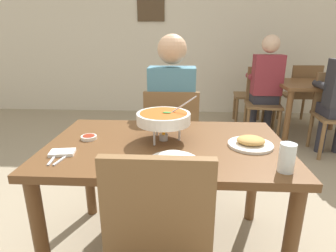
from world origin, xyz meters
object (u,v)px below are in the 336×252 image
Objects in this scene: chair_bg_middle at (262,98)px; patron_bg_middle at (266,80)px; dining_table_main at (167,160)px; appetizer_plate at (251,143)px; drink_glass at (287,159)px; sauce_dish at (89,137)px; chair_bg_right at (256,91)px; chair_bg_corner at (301,92)px; chair_bg_left at (335,109)px; curry_bowl at (164,118)px; dining_table_far at (316,93)px; diner_main at (172,107)px; rice_plate at (174,159)px; chair_diner_main at (172,136)px.

patron_bg_middle reaches higher than chair_bg_middle.
chair_bg_middle is (1.14, 2.24, -0.11)m from dining_table_main.
drink_glass is at bearing -73.28° from appetizer_plate.
sauce_dish is 0.69× the size of drink_glass.
chair_bg_corner is (0.64, -0.03, 0.00)m from chair_bg_right.
chair_bg_left is (2.25, 1.66, -0.23)m from sauce_dish.
chair_bg_left reaches higher than dining_table_main.
curry_bowl is at bearing -124.73° from chair_bg_corner.
patron_bg_middle reaches higher than dining_table_far.
drink_glass is at bearing -62.55° from diner_main.
sauce_dish is 0.10× the size of chair_bg_left.
diner_main is 1.00× the size of patron_bg_middle.
rice_plate is at bearing -125.70° from dining_table_far.
drink_glass is at bearing -101.87° from chair_bg_right.
appetizer_plate reaches higher than dining_table_far.
sauce_dish is at bearing -124.01° from chair_diner_main.
chair_bg_left reaches higher than appetizer_plate.
chair_bg_right is at bearing 65.99° from curry_bowl.
diner_main is 0.70m from curry_bowl.
chair_bg_right is (-0.60, 0.58, -0.09)m from dining_table_far.
appetizer_plate is at bearing -3.49° from sauce_dish.
chair_bg_right is at bearing 176.95° from chair_bg_corner.
chair_bg_right is 1.00× the size of chair_bg_corner.
chair_bg_corner reaches higher than rice_plate.
chair_bg_left is 1.21m from chair_bg_right.
curry_bowl is at bearing 172.35° from appetizer_plate.
rice_plate is 0.27× the size of chair_bg_right.
rice_plate reaches higher than sauce_dish.
diner_main reaches higher than dining_table_main.
appetizer_plate is 0.30m from drink_glass.
diner_main is 1.46× the size of chair_bg_left.
chair_bg_right is (1.13, 2.99, -0.24)m from rice_plate.
diner_main is at bearing -127.10° from chair_bg_middle.
curry_bowl reaches higher than sauce_dish.
chair_bg_corner reaches higher than drink_glass.
diner_main reaches higher than chair_bg_right.
chair_bg_middle is 0.49m from chair_bg_right.
drink_glass is 0.10× the size of patron_bg_middle.
appetizer_plate is 0.27× the size of chair_bg_middle.
appetizer_plate is 2.86m from chair_bg_right.
rice_plate and appetizer_plate have the same top height.
patron_bg_middle is at bearing 62.42° from dining_table_main.
chair_diner_main and chair_bg_middle have the same top height.
chair_bg_corner is (0.04, 0.55, -0.09)m from dining_table_far.
rice_plate is (0.05, -0.26, 0.13)m from dining_table_main.
dining_table_far is at bearing 39.24° from chair_diner_main.
chair_bg_corner is at bearing 88.69° from chair_bg_left.
chair_bg_corner is (1.28, 3.01, -0.28)m from drink_glass.
chair_diner_main is 2.06m from chair_bg_left.
drink_glass is 0.14× the size of chair_bg_left.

